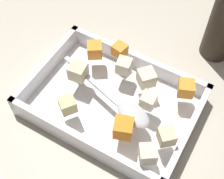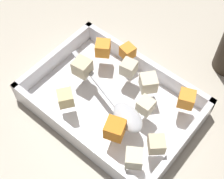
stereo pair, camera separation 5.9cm
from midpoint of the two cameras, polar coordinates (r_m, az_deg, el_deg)
The scene contains 14 objects.
ground_plane at distance 0.68m, azimuth 2.31°, elevation -1.32°, with size 4.00×4.00×0.00m, color #BCB29E.
baking_dish at distance 0.65m, azimuth 2.59°, elevation -2.56°, with size 0.33×0.23×0.05m.
carrot_chunk_near_right at distance 0.61m, azimuth 15.75°, elevation -1.81°, with size 0.03×0.03×0.03m, color orange.
carrot_chunk_under_handle at distance 0.66m, azimuth 0.90°, elevation 7.19°, with size 0.03×0.03×0.03m, color orange.
carrot_chunk_heap_side at distance 0.66m, azimuth 5.33°, elevation 6.56°, with size 0.03×0.03×0.03m, color orange.
carrot_chunk_corner_nw at distance 0.56m, azimuth 3.54°, elevation -7.22°, with size 0.03×0.03×0.03m, color orange.
potato_chunk_mid_right at distance 0.56m, azimuth 10.95°, elevation -9.73°, with size 0.03×0.03×0.03m, color beige.
potato_chunk_far_left at distance 0.59m, azimuth -5.47°, elevation -1.72°, with size 0.03×0.03×0.03m, color #E0CC89.
potato_chunk_heap_top at distance 0.63m, azimuth -2.67°, elevation 3.82°, with size 0.03×0.03×0.03m, color beige.
potato_chunk_near_spoon at distance 0.59m, azimuth 8.82°, elevation -3.05°, with size 0.03×0.03×0.03m, color beige.
potato_chunk_front_center at distance 0.54m, azimuth 7.09°, elevation -12.24°, with size 0.03×0.03×0.03m, color beige.
potato_chunk_corner_ne at distance 0.62m, azimuth 9.18°, elevation 1.01°, with size 0.03×0.03×0.03m, color beige.
parsnip_chunk_center at distance 0.64m, azimuth 5.60°, elevation 3.69°, with size 0.03×0.03×0.03m, color beige.
serving_spoon at distance 0.58m, azimuth 4.90°, elevation -4.24°, with size 0.23×0.09×0.02m.
Camera 2 is at (0.24, -0.28, 0.57)m, focal length 51.58 mm.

